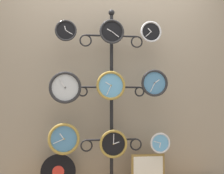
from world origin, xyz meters
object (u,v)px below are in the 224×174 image
Objects in this scene: clock_top_right at (151,32)px; clock_middle_center at (111,86)px; clock_middle_right at (154,83)px; clock_top_center at (112,32)px; display_stand at (112,128)px; clock_top_left at (66,31)px; clock_bottom_center at (113,144)px; clock_bottom_right at (160,143)px; clock_middle_left at (65,88)px; vinyl_record at (58,172)px; clock_bottom_left at (64,139)px; picture_frame at (148,170)px.

clock_top_right is 0.73m from clock_middle_center.
clock_middle_right reaches higher than clock_middle_center.
clock_top_center is at bearing -17.30° from clock_middle_center.
clock_middle_center is 0.46m from clock_middle_right.
clock_middle_right is (0.45, -0.10, 0.48)m from display_stand.
clock_middle_center is at bearing -100.16° from display_stand.
clock_bottom_center is at bearing 0.22° from clock_top_left.
display_stand reaches higher than clock_bottom_right.
clock_top_left is 0.47m from clock_top_center.
clock_middle_left is 0.87m from vinyl_record.
clock_bottom_left is 0.36m from vinyl_record.
display_stand reaches higher than clock_middle_left.
display_stand is at bearing 168.58° from clock_bottom_right.
clock_middle_left is 0.92× the size of vinyl_record.
clock_bottom_center is (0.01, -0.10, -0.15)m from display_stand.
clock_top_center is 0.70m from clock_middle_right.
clock_middle_right is (0.46, -0.01, 0.03)m from clock_middle_center.
clock_top_left is at bearing -176.35° from picture_frame.
clock_middle_left is at bearing 162.22° from clock_top_left.
clock_top_left is at bearing -168.38° from display_stand.
clock_bottom_center is 1.35× the size of clock_bottom_right.
clock_middle_center reaches higher than vinyl_record.
clock_bottom_right is 0.59× the size of picture_frame.
picture_frame is (0.39, -0.04, -0.45)m from display_stand.
clock_middle_center is 0.79m from clock_bottom_right.
clock_bottom_left is at bearing -179.55° from clock_bottom_right.
clock_top_left is at bearing -179.78° from clock_bottom_center.
clock_top_right is 0.80× the size of clock_middle_right.
display_stand reaches higher than picture_frame.
clock_top_center is 1.55m from vinyl_record.
clock_top_center is 1.20m from clock_bottom_left.
clock_middle_right is 1.35m from vinyl_record.
clock_middle_left is 1.13× the size of clock_bottom_center.
clock_bottom_left reaches higher than picture_frame.
clock_middle_right reaches higher than clock_bottom_left.
clock_top_left is 0.70× the size of clock_bottom_left.
clock_middle_right is 0.93m from picture_frame.
clock_top_center reaches higher than clock_middle_left.
clock_bottom_left is at bearing -51.87° from vinyl_record.
picture_frame is at bearing 130.04° from clock_top_right.
vinyl_record is at bearing 176.13° from clock_bottom_right.
clock_middle_left is 1.23m from picture_frame.
clock_top_center reaches higher than clock_bottom_left.
clock_bottom_right is (0.99, 0.01, -0.06)m from clock_bottom_left.
display_stand is 8.83× the size of clock_top_left.
clock_bottom_right reaches higher than picture_frame.
clock_top_left is at bearing -178.86° from clock_middle_center.
clock_top_left is at bearing -17.78° from clock_middle_left.
vinyl_record is (-0.55, 0.06, -1.45)m from clock_top_center.
clock_top_left is at bearing -178.89° from clock_top_right.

